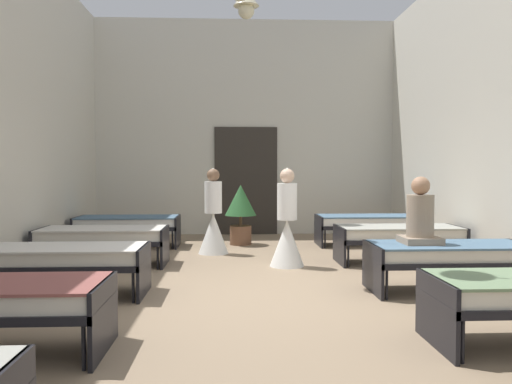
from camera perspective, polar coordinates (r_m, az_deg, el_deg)
The scene contains 12 objects.
ground_plane at distance 6.21m, azimuth 0.40°, elevation -11.55°, with size 7.24×11.83×0.10m, color #8C755B.
room_shell at distance 7.46m, azimuth -0.19°, elevation 9.78°, with size 7.04×11.43×4.79m.
bed_left_row_2 at distance 6.40m, azimuth -20.50°, elevation -6.82°, with size 1.90×0.84×0.57m.
bed_right_row_2 at distance 6.63m, azimuth 20.52°, elevation -6.50°, with size 1.90×0.84×0.57m.
bed_left_row_3 at distance 8.21m, azimuth -16.45°, elevation -4.73°, with size 1.90×0.84×0.57m.
bed_right_row_3 at distance 8.40m, azimuth 15.38°, elevation -4.56°, with size 1.90×0.84×0.57m.
bed_left_row_4 at distance 10.06m, azimuth -13.88°, elevation -3.38°, with size 1.90×0.84×0.57m.
bed_right_row_4 at distance 10.21m, azimuth 12.06°, elevation -3.28°, with size 1.90×0.84×0.57m.
nurse_near_aisle at distance 9.02m, azimuth -4.71°, elevation -3.41°, with size 0.52×0.52×1.49m.
nurse_mid_aisle at distance 7.83m, azimuth 3.43°, elevation -4.31°, with size 0.52×0.52×1.49m.
patient_seated_primary at distance 6.49m, azimuth 17.58°, elevation -2.82°, with size 0.44×0.44×0.80m.
potted_plant at distance 10.03m, azimuth -1.70°, elevation -1.78°, with size 0.61×0.61×1.16m.
Camera 1 is at (-0.33, -6.02, 1.46)m, focal length 36.43 mm.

